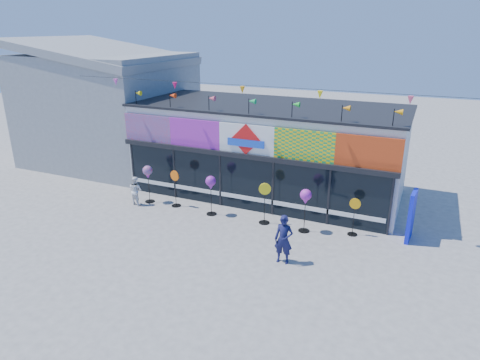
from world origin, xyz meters
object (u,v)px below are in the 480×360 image
Objects in this scene: adult_man at (284,240)px; spinner_2 at (211,184)px; spinner_4 at (306,198)px; child at (136,190)px; blue_sign at (411,216)px; spinner_5 at (354,216)px; spinner_0 at (148,173)px; spinner_1 at (175,188)px; spinner_3 at (265,202)px.

spinner_2 is at bearing 144.39° from adult_man.
child is at bearing -176.79° from spinner_4.
blue_sign is 2.00m from spinner_5.
blue_sign is at bearing 13.55° from spinner_4.
spinner_1 is (1.33, 0.07, -0.49)m from spinner_0.
spinner_4 is 7.54m from child.
spinner_0 is at bearing -177.29° from spinner_5.
spinner_0 is 7.11m from spinner_4.
blue_sign is 1.12× the size of spinner_2.
child is (-7.49, -0.42, -0.73)m from spinner_4.
spinner_2 is at bearing -4.90° from spinner_1.
spinner_5 is at bearing 14.51° from spinner_4.
spinner_3 reaches higher than spinner_1.
spinner_2 is at bearing -1.48° from spinner_0.
spinner_1 is at bearing 178.94° from spinner_4.
adult_man is (-1.76, -2.96, 0.06)m from spinner_5.
blue_sign is at bearing 6.99° from spinner_2.
child is (-3.53, -0.37, -0.71)m from spinner_2.
spinner_0 reaches higher than spinner_1.
spinner_2 reaches higher than spinner_1.
spinner_1 is 7.54m from spinner_5.
spinner_2 is at bearing -164.21° from child.
spinner_1 is at bearing 175.10° from spinner_2.
spinner_1 is 0.95× the size of spinner_4.
spinner_3 is at bearing -166.01° from blue_sign.
spinner_4 reaches higher than child.
blue_sign is at bearing 38.77° from adult_man.
adult_man is at bearing -90.14° from spinner_4.
spinner_0 is 1.42m from spinner_1.
blue_sign is 1.29× the size of spinner_5.
child is (-9.24, -0.87, -0.14)m from spinner_5.
spinner_0 reaches higher than adult_man.
adult_man is at bearing -31.84° from spinner_2.
blue_sign is at bearing 8.88° from spinner_3.
spinner_5 is (-1.94, -0.44, -0.17)m from blue_sign.
blue_sign is 3.82m from spinner_4.
adult_man is at bearing -132.34° from blue_sign.
adult_man is (-3.70, -3.40, -0.11)m from blue_sign.
spinner_1 reaches higher than child.
spinner_2 is 0.99× the size of spinner_4.
spinner_5 is at bearing 5.01° from spinner_2.
spinner_3 is at bearing 0.24° from spinner_0.
adult_man is (1.64, -2.56, -0.06)m from spinner_3.
spinner_4 is 2.56m from adult_man.
spinner_1 is at bearing -177.37° from spinner_5.
spinner_2 is at bearing -179.30° from spinner_4.
spinner_0 is 3.15m from spinner_2.
spinner_0 is 5.48m from spinner_3.
spinner_2 is (-7.66, -0.94, 0.40)m from blue_sign.
spinner_3 reaches higher than child.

